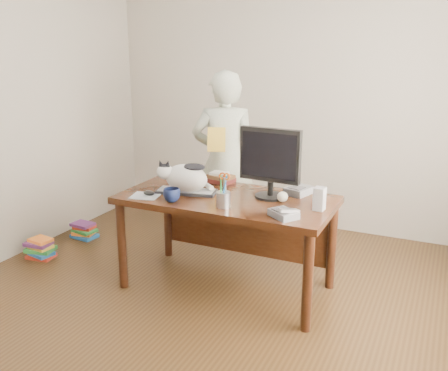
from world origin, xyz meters
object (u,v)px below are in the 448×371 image
desk (231,212)px  book_stack (220,178)px  mouse (149,193)px  speaker (319,199)px  book_pile_a (40,248)px  monitor (270,159)px  person (225,161)px  coffee_mug (172,195)px  keyboard (186,191)px  calculator (299,191)px  cat (184,177)px  book_pile_b (84,230)px  phone (284,213)px  pen_cup (223,198)px  baseball (283,197)px

desk → book_stack: (-0.22, 0.27, 0.18)m
mouse → speaker: (1.25, 0.22, 0.06)m
book_stack → book_pile_a: 1.77m
monitor → book_pile_a: (-2.05, -0.30, -0.96)m
desk → person: bearing=118.5°
coffee_mug → speaker: bearing=14.5°
keyboard → book_stack: 0.40m
keyboard → calculator: (0.79, 0.34, 0.02)m
keyboard → cat: cat is taller
coffee_mug → person: person is taller
mouse → coffee_mug: size_ratio=0.84×
book_stack → speaker: bearing=-9.8°
person → book_pile_b: 1.59m
person → book_pile_b: size_ratio=6.36×
phone → calculator: bearing=131.9°
desk → speaker: speaker is taller
monitor → book_pile_b: monitor is taller
desk → pen_cup: (0.08, -0.31, 0.22)m
book_stack → keyboard: bearing=-93.8°
baseball → calculator: bearing=78.0°
mouse → person: 1.02m
person → cat: bearing=72.4°
book_pile_b → baseball: bearing=-7.9°
keyboard → coffee_mug: (0.01, -0.23, 0.04)m
pen_cup → book_pile_a: pen_cup is taller
keyboard → phone: 0.89m
desk → keyboard: keyboard is taller
keyboard → pen_cup: 0.45m
monitor → mouse: (-0.84, -0.33, -0.27)m
monitor → mouse: size_ratio=5.03×
keyboard → coffee_mug: bearing=-100.9°
keyboard → person: bearing=81.5°
pen_cup → speaker: (0.63, 0.22, 0.01)m
speaker → coffee_mug: bearing=-162.3°
desk → pen_cup: bearing=-75.4°
baseball → book_pile_a: (-2.17, -0.25, -0.70)m
calculator → cat: bearing=-141.0°
pen_cup → book_stack: size_ratio=1.04×
person → mouse: bearing=60.2°
speaker → calculator: bearing=131.3°
phone → book_stack: phone is taller
monitor → phone: 0.51m
speaker → mouse: bearing=-166.9°
book_pile_a → baseball: bearing=6.6°
pen_cup → book_pile_b: pen_cup is taller
person → book_pile_b: (-1.34, -0.43, -0.75)m
baseball → book_pile_a: 2.30m
keyboard → speaker: speaker is taller
phone → speaker: (0.17, 0.25, 0.05)m
keyboard → baseball: bearing=-5.0°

